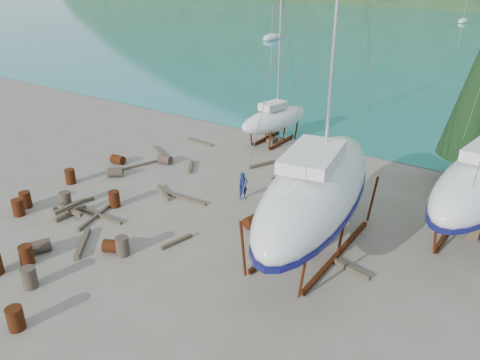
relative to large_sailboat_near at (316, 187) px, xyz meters
The scene contains 37 objects.
ground 7.71m from the large_sailboat_near, 158.38° to the right, with size 600.00×600.00×0.00m, color #696153.
moored_boat_left 68.11m from the large_sailboat_near, 122.52° to the left, with size 2.00×5.00×6.05m.
moored_boat_far 108.41m from the large_sailboat_near, 97.74° to the left, with size 2.00×5.00×6.05m.
large_sailboat_near is the anchor object (origin of this frame).
small_sailboat_shore 14.40m from the large_sailboat_near, 127.54° to the left, with size 3.27×6.72×10.33m.
worker 6.28m from the large_sailboat_near, 156.32° to the left, with size 0.56×0.37×1.55m, color #111F4C.
drum_0 15.09m from the large_sailboat_near, 157.51° to the right, with size 0.58×0.58×0.88m, color #5B200F.
drum_1 12.43m from the large_sailboat_near, 144.05° to the right, with size 0.58×0.58×0.88m, color #2D2823.
drum_2 15.22m from the large_sailboat_near, behind, with size 0.58×0.58×0.88m, color #5B200F.
drum_4 10.53m from the large_sailboat_near, 124.07° to the left, with size 0.58×0.58×0.88m, color #5B200F.
drum_5 8.80m from the large_sailboat_near, 141.81° to the right, with size 0.58×0.58×0.88m, color #2D2823.
drum_6 4.30m from the large_sailboat_near, behind, with size 0.58×0.58×0.88m, color #5B200F.
drum_7 12.48m from the large_sailboat_near, 120.35° to the right, with size 0.58×0.58×0.88m, color #5B200F.
drum_8 15.15m from the large_sailboat_near, behind, with size 0.58×0.58×0.88m, color #5B200F.
drum_9 13.19m from the large_sailboat_near, 163.41° to the left, with size 0.58×0.58×0.88m, color #2D2823.
drum_10 12.64m from the large_sailboat_near, 139.76° to the right, with size 0.58×0.58×0.88m, color #5B200F.
drum_12 9.29m from the large_sailboat_near, 143.57° to the right, with size 0.58×0.58×0.88m, color #5B200F.
drum_13 15.28m from the large_sailboat_near, 160.74° to the right, with size 0.58×0.58×0.88m, color #5B200F.
drum_14 11.00m from the large_sailboat_near, 167.82° to the right, with size 0.58×0.58×0.88m, color #5B200F.
drum_15 13.70m from the large_sailboat_near, behind, with size 0.58×0.58×0.88m, color #2D2823.
drum_16 13.28m from the large_sailboat_near, 163.10° to the right, with size 0.58×0.58×0.88m, color #2D2823.
drum_17 12.16m from the large_sailboat_near, 131.70° to the right, with size 0.58×0.58×0.88m, color #2D2823.
timber_0 15.58m from the large_sailboat_near, 148.31° to the left, with size 0.14×2.46×0.14m, color brown.
timber_1 3.71m from the large_sailboat_near, 17.42° to the right, with size 0.19×1.77×0.19m, color brown.
timber_3 11.18m from the large_sailboat_near, 161.10° to the right, with size 0.15×2.99×0.15m, color brown.
timber_4 9.81m from the large_sailboat_near, behind, with size 0.17×1.97×0.17m, color brown.
timber_5 11.33m from the large_sailboat_near, 159.68° to the right, with size 0.16×2.67×0.16m, color brown.
timber_6 10.27m from the large_sailboat_near, 135.24° to the left, with size 0.19×1.97×0.19m, color brown.
timber_7 6.84m from the large_sailboat_near, 149.28° to the right, with size 0.17×1.69×0.17m, color brown.
timber_8 11.63m from the large_sailboat_near, 158.97° to the left, with size 0.19×1.90×0.19m, color brown.
timber_11 8.45m from the large_sailboat_near, behind, with size 0.15×2.76×0.15m, color brown.
timber_12 13.17m from the large_sailboat_near, 164.72° to the right, with size 0.17×2.19×0.17m, color brown.
timber_15 13.91m from the large_sailboat_near, 168.97° to the left, with size 0.15×2.98×0.15m, color brown.
timber_16 10.82m from the large_sailboat_near, 146.64° to the right, with size 0.23×2.45×0.23m, color brown.
timber_17 15.32m from the large_sailboat_near, 160.57° to the left, with size 0.16×2.08×0.16m, color brown.
timber_pile_fore 12.60m from the large_sailboat_near, 159.91° to the right, with size 1.80×1.80×0.60m.
timber_pile_aft 7.07m from the large_sailboat_near, 130.03° to the left, with size 1.80×1.80×0.60m.
Camera 1 is at (14.09, -14.03, 11.50)m, focal length 35.00 mm.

